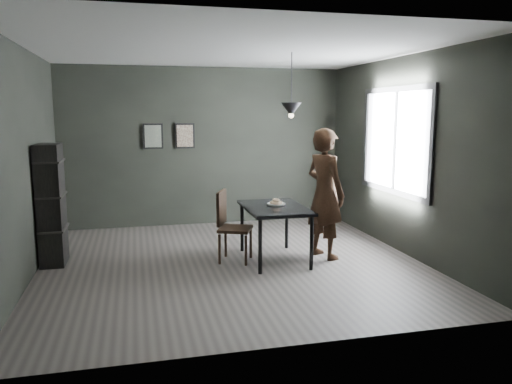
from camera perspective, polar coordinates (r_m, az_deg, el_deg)
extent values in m
plane|color=#373330|center=(6.81, -2.79, -8.09)|extent=(5.00, 5.00, 0.00)
cube|color=black|center=(9.00, -5.90, 5.16)|extent=(5.00, 0.10, 2.80)
cube|color=silver|center=(6.56, -2.99, 15.99)|extent=(5.00, 5.00, 0.02)
cube|color=white|center=(7.57, 15.66, 5.65)|extent=(0.02, 1.80, 1.40)
cube|color=black|center=(7.57, 15.59, 5.65)|extent=(0.04, 1.96, 1.56)
cube|color=black|center=(6.77, 2.16, -1.82)|extent=(0.80, 1.20, 0.04)
cylinder|color=black|center=(6.26, 0.48, -6.25)|extent=(0.05, 0.05, 0.71)
cylinder|color=black|center=(6.46, 6.37, -5.83)|extent=(0.05, 0.05, 0.71)
cylinder|color=black|center=(7.28, -1.61, -4.06)|extent=(0.05, 0.05, 0.71)
cylinder|color=black|center=(7.45, 3.53, -3.77)|extent=(0.05, 0.05, 0.71)
cylinder|color=white|center=(6.87, 2.33, -1.44)|extent=(0.23, 0.23, 0.01)
torus|color=beige|center=(6.90, 2.60, -1.19)|extent=(0.10, 0.10, 0.04)
torus|color=beige|center=(6.88, 2.00, -1.21)|extent=(0.10, 0.10, 0.04)
torus|color=beige|center=(6.83, 2.40, -1.30)|extent=(0.10, 0.10, 0.04)
torus|color=beige|center=(6.86, 2.33, -0.95)|extent=(0.15, 0.15, 0.05)
imported|color=black|center=(6.95, 7.90, -0.19)|extent=(0.65, 0.77, 1.80)
cube|color=black|center=(6.78, -2.38, -4.24)|extent=(0.55, 0.55, 0.04)
cube|color=black|center=(6.76, -3.96, -1.79)|extent=(0.20, 0.40, 0.46)
cylinder|color=black|center=(6.71, -4.19, -6.55)|extent=(0.04, 0.04, 0.41)
cylinder|color=black|center=(6.64, -1.16, -6.71)|extent=(0.04, 0.04, 0.41)
cylinder|color=black|center=(7.05, -3.49, -5.77)|extent=(0.04, 0.04, 0.41)
cylinder|color=black|center=(6.98, -0.61, -5.91)|extent=(0.04, 0.04, 0.41)
cube|color=black|center=(7.13, -22.36, -1.36)|extent=(0.31, 0.54, 1.61)
cylinder|color=black|center=(6.83, 4.08, 12.54)|extent=(0.01, 0.01, 0.75)
cone|color=black|center=(6.82, 4.04, 9.40)|extent=(0.28, 0.28, 0.18)
sphere|color=#FFE0B2|center=(6.82, 4.03, 8.72)|extent=(0.07, 0.07, 0.07)
cube|color=black|center=(8.88, -11.69, 6.26)|extent=(0.34, 0.03, 0.44)
cube|color=#425C4F|center=(8.86, -11.68, 6.26)|extent=(0.28, 0.01, 0.38)
cube|color=black|center=(8.92, -8.13, 6.37)|extent=(0.34, 0.03, 0.44)
cube|color=brown|center=(8.90, -8.12, 6.37)|extent=(0.28, 0.01, 0.38)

